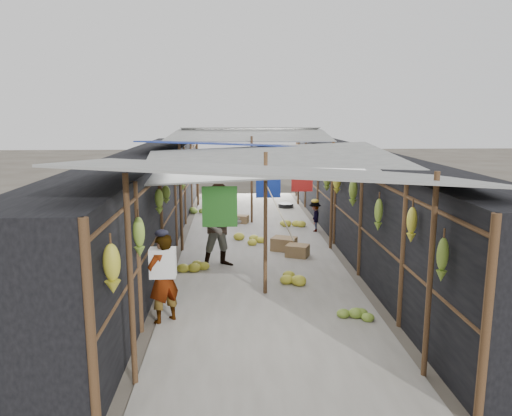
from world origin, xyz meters
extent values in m
plane|color=#6B6356|center=(0.00, 0.00, 0.00)|extent=(80.00, 80.00, 0.00)
cube|color=#9E998E|center=(0.00, 6.50, 0.01)|extent=(3.60, 16.00, 0.02)
cube|color=black|center=(-2.70, 6.50, 1.15)|extent=(1.40, 15.00, 2.30)
cube|color=black|center=(2.70, 6.50, 1.15)|extent=(1.40, 15.00, 2.30)
cube|color=#886245|center=(0.90, 5.33, 0.15)|extent=(0.61, 0.55, 0.29)
cube|color=#886245|center=(0.65, 5.87, 0.17)|extent=(0.69, 0.63, 0.33)
cube|color=#886245|center=(-0.30, 8.95, 0.12)|extent=(0.47, 0.42, 0.25)
cylinder|color=black|center=(1.29, 11.37, 0.08)|extent=(0.53, 0.53, 0.16)
imported|color=silver|center=(-1.68, 1.83, 0.72)|extent=(0.63, 0.60, 1.44)
imported|color=navy|center=(-0.82, 4.69, 0.90)|extent=(1.04, 0.91, 1.81)
imported|color=#45403C|center=(1.70, 7.76, 0.43)|extent=(0.39, 0.60, 0.87)
cylinder|color=brown|center=(-1.80, 0.00, 1.30)|extent=(0.07, 0.07, 2.60)
cylinder|color=brown|center=(1.80, 0.00, 1.30)|extent=(0.07, 0.07, 2.60)
cylinder|color=brown|center=(0.00, 3.00, 1.30)|extent=(0.07, 0.07, 2.60)
cylinder|color=brown|center=(-1.80, 6.00, 1.30)|extent=(0.07, 0.07, 2.60)
cylinder|color=brown|center=(1.80, 6.00, 1.30)|extent=(0.07, 0.07, 2.60)
cylinder|color=brown|center=(0.00, 9.00, 1.30)|extent=(0.07, 0.07, 2.60)
cylinder|color=brown|center=(-1.80, 12.00, 1.30)|extent=(0.07, 0.07, 2.60)
cylinder|color=brown|center=(1.80, 12.00, 1.30)|extent=(0.07, 0.07, 2.60)
cube|color=gray|center=(0.00, 1.00, 2.50)|extent=(5.21, 3.19, 0.52)
cube|color=gray|center=(0.20, 4.20, 2.35)|extent=(5.23, 3.73, 0.50)
cube|color=navy|center=(-0.10, 7.50, 2.45)|extent=(5.40, 3.60, 0.41)
cube|color=gray|center=(0.00, 10.80, 2.55)|extent=(5.37, 3.66, 0.27)
cube|color=gray|center=(0.10, 13.20, 2.65)|extent=(5.00, 1.99, 0.24)
cylinder|color=brown|center=(-2.00, 6.50, 2.05)|extent=(0.06, 15.00, 0.06)
cylinder|color=brown|center=(2.00, 6.50, 2.05)|extent=(0.06, 15.00, 0.06)
cylinder|color=gray|center=(0.00, 6.50, 2.05)|extent=(0.02, 15.00, 0.02)
cube|color=#2A6F25|center=(-0.80, 2.67, 1.70)|extent=(0.60, 0.03, 0.70)
cube|color=#17319B|center=(0.22, 5.32, 1.72)|extent=(0.55, 0.03, 0.65)
cube|color=white|center=(0.52, 9.86, 1.77)|extent=(0.60, 0.03, 0.55)
cube|color=#B11E1B|center=(1.05, 5.86, 1.75)|extent=(0.50, 0.03, 0.60)
cube|color=navy|center=(-0.44, 7.79, 1.75)|extent=(0.70, 0.03, 0.60)
cube|color=navy|center=(-0.56, 10.09, 1.75)|extent=(0.65, 0.03, 0.60)
ellipsoid|color=gold|center=(-1.88, -0.51, 1.64)|extent=(0.19, 0.16, 0.56)
ellipsoid|color=olive|center=(-1.88, 1.07, 1.59)|extent=(0.17, 0.14, 0.58)
ellipsoid|color=olive|center=(-1.88, 3.06, 1.73)|extent=(0.15, 0.13, 0.47)
ellipsoid|color=olive|center=(-1.88, 4.01, 1.70)|extent=(0.17, 0.14, 0.37)
ellipsoid|color=olive|center=(-1.88, 6.10, 1.76)|extent=(0.18, 0.15, 0.40)
ellipsoid|color=olive|center=(-1.88, 7.35, 1.53)|extent=(0.19, 0.16, 0.51)
ellipsoid|color=olive|center=(-1.88, 8.69, 1.72)|extent=(0.17, 0.14, 0.45)
ellipsoid|color=olive|center=(-1.88, 9.99, 1.71)|extent=(0.15, 0.13, 0.60)
ellipsoid|color=olive|center=(-1.88, 11.60, 1.82)|extent=(0.16, 0.13, 0.42)
ellipsoid|color=gold|center=(-1.88, 13.27, 1.57)|extent=(0.17, 0.15, 0.44)
ellipsoid|color=olive|center=(1.88, -0.12, 1.56)|extent=(0.14, 0.12, 0.54)
ellipsoid|color=gold|center=(1.88, 0.92, 1.75)|extent=(0.15, 0.12, 0.51)
ellipsoid|color=olive|center=(1.88, 2.47, 1.57)|extent=(0.14, 0.12, 0.56)
ellipsoid|color=olive|center=(1.88, 4.27, 1.66)|extent=(0.18, 0.15, 0.57)
ellipsoid|color=gold|center=(1.88, 5.83, 1.62)|extent=(0.19, 0.16, 0.46)
ellipsoid|color=olive|center=(1.88, 7.06, 1.51)|extent=(0.20, 0.17, 0.49)
ellipsoid|color=olive|center=(1.88, 8.41, 1.65)|extent=(0.19, 0.16, 0.37)
ellipsoid|color=gold|center=(1.88, 10.20, 1.57)|extent=(0.16, 0.14, 0.41)
ellipsoid|color=olive|center=(1.88, 11.88, 1.77)|extent=(0.19, 0.16, 0.39)
ellipsoid|color=olive|center=(1.88, 12.91, 1.84)|extent=(0.17, 0.15, 0.40)
ellipsoid|color=olive|center=(-1.14, 8.74, 0.12)|extent=(0.48, 0.41, 0.24)
ellipsoid|color=gold|center=(0.71, 3.61, 0.15)|extent=(0.60, 0.51, 0.30)
ellipsoid|color=olive|center=(1.41, 1.66, 0.15)|extent=(0.60, 0.51, 0.30)
ellipsoid|color=olive|center=(-1.58, 10.82, 0.17)|extent=(0.70, 0.59, 0.35)
ellipsoid|color=gold|center=(1.20, 8.39, 0.15)|extent=(0.61, 0.52, 0.30)
ellipsoid|color=gold|center=(-0.11, 6.72, 0.18)|extent=(0.71, 0.61, 0.36)
ellipsoid|color=gold|center=(-1.40, 4.54, 0.11)|extent=(0.46, 0.39, 0.23)
camera|label=1|loc=(-0.60, -5.67, 3.27)|focal=35.00mm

